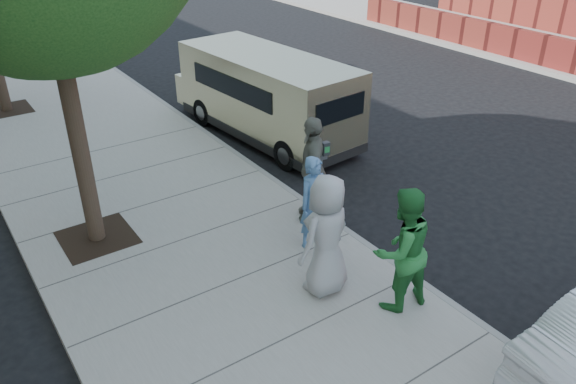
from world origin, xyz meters
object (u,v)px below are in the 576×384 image
at_px(van, 265,94).
at_px(person_officer, 314,203).
at_px(person_green_shirt, 402,250).
at_px(parking_meter, 320,165).
at_px(person_gray_shirt, 326,236).
at_px(person_striped_polo, 312,169).

distance_m(van, person_officer, 5.18).
distance_m(person_officer, person_green_shirt, 1.92).
xyz_separation_m(van, person_green_shirt, (-1.99, -6.67, 0.02)).
xyz_separation_m(van, person_officer, (-2.07, -4.75, -0.11)).
xyz_separation_m(parking_meter, person_officer, (-0.57, -0.59, -0.29)).
xyz_separation_m(parking_meter, van, (1.50, 4.16, -0.18)).
relative_size(van, person_gray_shirt, 2.95).
height_order(parking_meter, person_officer, person_officer).
bearing_deg(parking_meter, person_gray_shirt, -117.92).
xyz_separation_m(person_gray_shirt, person_striped_polo, (1.09, 1.79, 0.03)).
bearing_deg(van, person_officer, -118.60).
bearing_deg(person_striped_polo, van, -167.42).
bearing_deg(parking_meter, van, 77.10).
relative_size(van, person_officer, 3.44).
height_order(person_officer, person_green_shirt, person_green_shirt).
xyz_separation_m(parking_meter, person_green_shirt, (-0.49, -2.51, -0.15)).
distance_m(person_officer, person_gray_shirt, 1.20).
bearing_deg(person_officer, parking_meter, 44.65).
relative_size(parking_meter, van, 0.27).
bearing_deg(parking_meter, person_officer, -126.72).
bearing_deg(van, person_green_shirt, -111.74).
distance_m(parking_meter, person_officer, 0.87).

